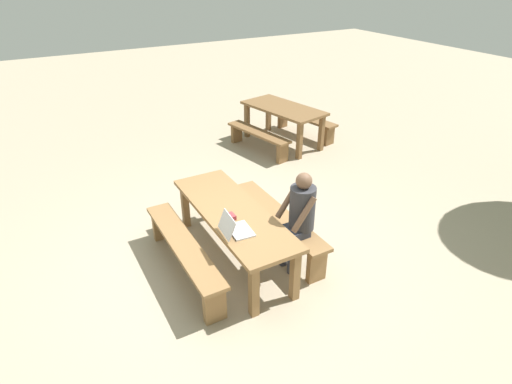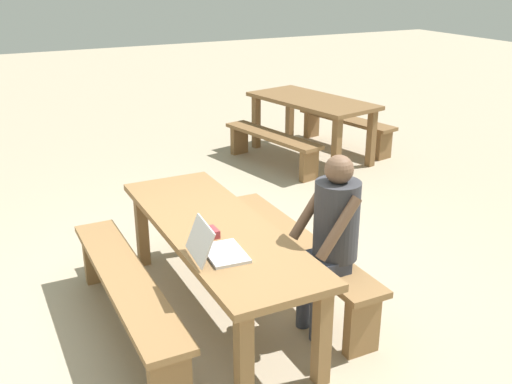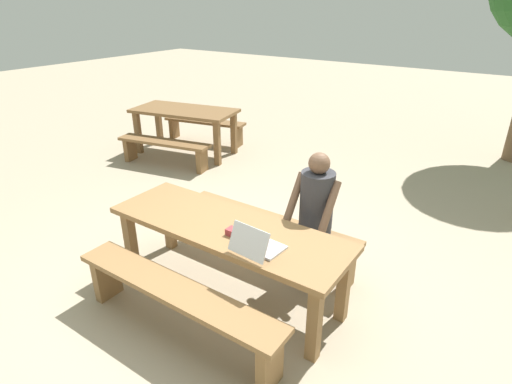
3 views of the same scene
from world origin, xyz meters
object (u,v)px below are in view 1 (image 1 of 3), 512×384
person_seated (299,214)px  picnic_table_mid (283,113)px  small_pouch (231,216)px  laptop (235,228)px  picnic_table_front (233,217)px

person_seated → picnic_table_mid: person_seated is taller
small_pouch → laptop: bearing=-17.4°
laptop → small_pouch: (-0.28, 0.09, -0.03)m
picnic_table_front → picnic_table_mid: (-2.96, 2.61, 0.05)m
small_pouch → picnic_table_front: bearing=147.6°
picnic_table_front → laptop: size_ratio=6.07×
laptop → person_seated: person_seated is taller
picnic_table_front → person_seated: 0.82m
small_pouch → picnic_table_mid: size_ratio=0.07×
person_seated → picnic_table_mid: 4.01m
picnic_table_front → person_seated: (0.52, 0.62, 0.14)m
small_pouch → picnic_table_mid: bearing=138.9°
laptop → person_seated: size_ratio=0.28×
laptop → person_seated: 0.81m
laptop → small_pouch: size_ratio=2.91×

